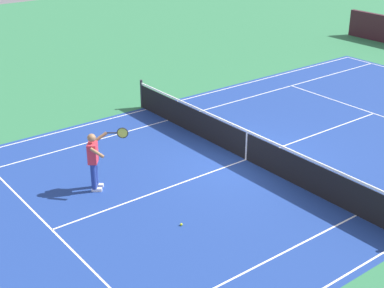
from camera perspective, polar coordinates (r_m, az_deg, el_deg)
ground_plane at (r=17.35m, az=5.48°, el=-1.58°), size 60.00×60.00×0.00m
court_slab at (r=17.35m, az=5.48°, el=-1.58°), size 24.20×11.40×0.00m
court_line_markings at (r=17.35m, az=5.48°, el=-1.57°), size 23.85×11.05×0.01m
tennis_net at (r=17.14m, az=5.54°, el=-0.10°), size 0.10×11.70×1.08m
tennis_player_near at (r=15.43m, az=-9.81°, el=-1.45°), size 1.16×0.75×1.70m
tennis_ball at (r=13.99m, az=-1.09°, el=-8.12°), size 0.07×0.07×0.07m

